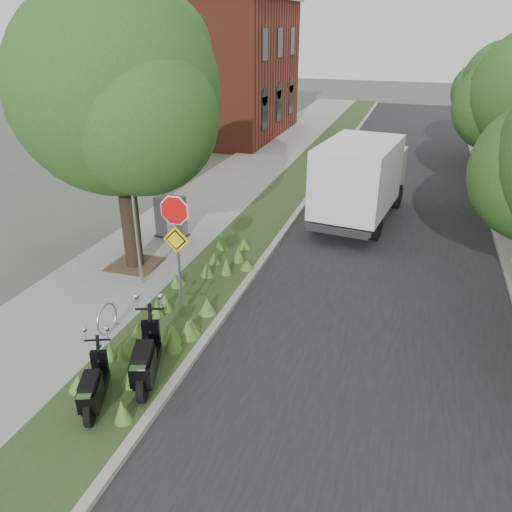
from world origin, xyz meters
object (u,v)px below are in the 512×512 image
(scooter_far, at_px, (146,365))
(sign_assembly, at_px, (176,233))
(scooter_near, at_px, (94,392))
(utility_cabinet, at_px, (171,218))
(box_truck, at_px, (361,177))

(scooter_far, bearing_deg, sign_assembly, 100.15)
(scooter_near, distance_m, utility_cabinet, 8.32)
(scooter_near, height_order, scooter_far, scooter_far)
(scooter_near, relative_size, box_truck, 0.27)
(sign_assembly, height_order, utility_cabinet, sign_assembly)
(sign_assembly, distance_m, scooter_near, 3.87)
(sign_assembly, relative_size, scooter_near, 2.02)
(scooter_near, distance_m, scooter_far, 1.09)
(scooter_far, bearing_deg, scooter_near, -121.68)
(utility_cabinet, bearing_deg, box_truck, 32.94)
(box_truck, xyz_separation_m, utility_cabinet, (-5.72, -3.70, -0.89))
(sign_assembly, height_order, box_truck, sign_assembly)
(scooter_far, height_order, box_truck, box_truck)
(sign_assembly, bearing_deg, utility_cabinet, 119.27)
(scooter_near, xyz_separation_m, scooter_far, (0.57, 0.92, 0.07))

